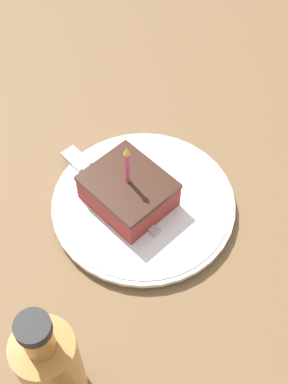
# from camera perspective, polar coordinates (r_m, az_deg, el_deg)

# --- Properties ---
(ground_plane) EXTENTS (2.40, 2.40, 0.04)m
(ground_plane) POSITION_cam_1_polar(r_m,az_deg,el_deg) (0.78, 1.35, -1.41)
(ground_plane) COLOR brown
(ground_plane) RESTS_ON ground
(plate) EXTENTS (0.26, 0.26, 0.02)m
(plate) POSITION_cam_1_polar(r_m,az_deg,el_deg) (0.75, -0.00, -1.37)
(plate) COLOR silver
(plate) RESTS_ON ground_plane
(cake_slice) EXTENTS (0.09, 0.11, 0.11)m
(cake_slice) POSITION_cam_1_polar(r_m,az_deg,el_deg) (0.72, -1.69, 0.12)
(cake_slice) COLOR #99332D
(cake_slice) RESTS_ON plate
(fork) EXTENTS (0.03, 0.20, 0.00)m
(fork) POSITION_cam_1_polar(r_m,az_deg,el_deg) (0.76, -4.38, 0.90)
(fork) COLOR #B2B2B7
(fork) RESTS_ON plate
(bottle) EXTENTS (0.06, 0.06, 0.19)m
(bottle) POSITION_cam_1_polar(r_m,az_deg,el_deg) (0.58, -9.89, -18.00)
(bottle) COLOR #B27233
(bottle) RESTS_ON ground_plane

